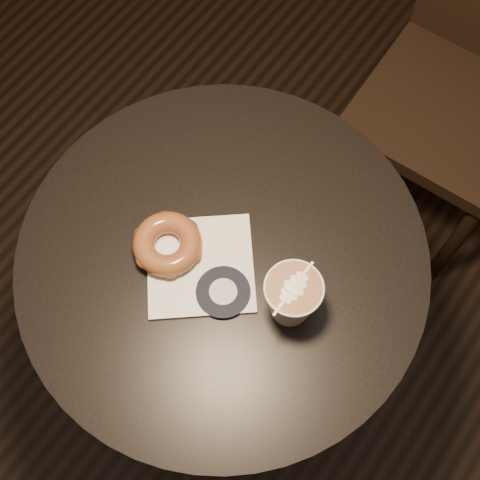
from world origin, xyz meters
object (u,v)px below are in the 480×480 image
Objects in this scene: cafe_table at (225,294)px; pastry_bag at (200,266)px; latte_cup at (292,298)px; doughnut at (167,244)px.

cafe_table is 0.21m from pastry_bag.
pastry_bag is 1.72× the size of latte_cup.
doughnut is at bearing -170.49° from latte_cup.
latte_cup is (0.16, 0.03, 0.05)m from pastry_bag.
cafe_table is at bearing 22.54° from pastry_bag.
cafe_table is 0.29m from latte_cup.
pastry_bag is at bearing -116.98° from cafe_table.
pastry_bag is 0.07m from doughnut.
cafe_table is 4.27× the size of pastry_bag.
doughnut reaches higher than pastry_bag.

